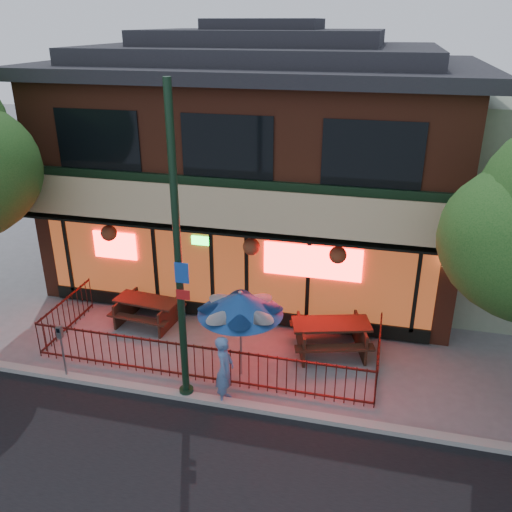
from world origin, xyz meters
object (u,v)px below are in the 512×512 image
(patio_umbrella, at_px, (240,304))
(picnic_table_left, at_px, (147,308))
(picnic_table_right, at_px, (331,333))
(pedestrian, at_px, (225,370))
(parking_meter_near, at_px, (62,344))
(street_light, at_px, (179,272))

(patio_umbrella, bearing_deg, picnic_table_left, 152.07)
(picnic_table_right, bearing_deg, pedestrian, -128.62)
(picnic_table_right, height_order, patio_umbrella, patio_umbrella)
(patio_umbrella, relative_size, pedestrian, 1.37)
(pedestrian, distance_m, parking_meter_near, 3.95)
(picnic_table_right, bearing_deg, picnic_table_left, 178.04)
(picnic_table_left, relative_size, patio_umbrella, 0.84)
(picnic_table_right, height_order, pedestrian, pedestrian)
(picnic_table_left, bearing_deg, picnic_table_right, -1.96)
(picnic_table_right, distance_m, parking_meter_near, 6.60)
(picnic_table_left, relative_size, parking_meter_near, 1.32)
(patio_umbrella, distance_m, parking_meter_near, 4.31)
(street_light, bearing_deg, pedestrian, 3.32)
(picnic_table_left, height_order, parking_meter_near, parking_meter_near)
(picnic_table_left, height_order, pedestrian, pedestrian)
(street_light, xyz_separation_m, picnic_table_left, (-2.21, 2.80, -2.65))
(picnic_table_left, xyz_separation_m, picnic_table_right, (5.18, -0.18, 0.05))
(picnic_table_left, bearing_deg, parking_meter_near, -105.89)
(picnic_table_right, xyz_separation_m, patio_umbrella, (-1.98, -1.52, 1.39))
(street_light, relative_size, patio_umbrella, 3.07)
(street_light, bearing_deg, patio_umbrella, 47.96)
(patio_umbrella, relative_size, parking_meter_near, 1.58)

